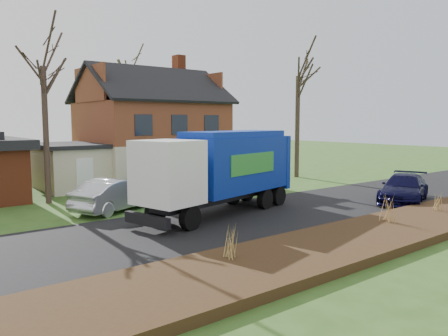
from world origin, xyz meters
TOP-DOWN VIEW (x-y plane):
  - ground at (0.00, 0.00)m, footprint 120.00×120.00m
  - road at (0.00, 0.00)m, footprint 80.00×7.00m
  - mulch_verge at (0.00, -5.30)m, footprint 80.00×3.50m
  - main_house at (1.49, 13.91)m, footprint 12.95×8.95m
  - garbage_truck at (-1.23, 1.49)m, footprint 9.10×4.36m
  - silver_sedan at (-4.76, 5.12)m, footprint 4.96×3.40m
  - navy_wagon at (8.00, -2.13)m, footprint 5.43×3.79m
  - tree_front_west at (-6.76, 9.05)m, footprint 3.27×3.27m
  - tree_front_east at (11.36, 8.51)m, footprint 3.90×3.90m
  - tree_back at (4.47, 22.38)m, footprint 3.75×3.75m
  - grass_clump_west at (-5.58, -4.59)m, footprint 0.36×0.29m
  - grass_clump_mid at (2.08, -4.83)m, footprint 0.38×0.31m
  - grass_clump_east at (5.80, -4.92)m, footprint 0.33×0.27m

SIDE VIEW (x-z plane):
  - ground at x=0.00m, z-range 0.00..0.00m
  - road at x=0.00m, z-range 0.00..0.02m
  - mulch_verge at x=0.00m, z-range 0.00..0.30m
  - grass_clump_east at x=5.80m, z-range 0.30..1.12m
  - navy_wagon at x=8.00m, z-range 0.00..1.46m
  - grass_clump_west at x=-5.58m, z-range 0.30..1.24m
  - silver_sedan at x=-4.76m, z-range 0.00..1.55m
  - grass_clump_mid at x=2.08m, z-range 0.30..1.36m
  - garbage_truck at x=-1.23m, z-range 0.29..4.06m
  - main_house at x=1.49m, z-range -0.60..8.66m
  - tree_front_west at x=-6.76m, z-range 3.15..12.86m
  - tree_front_east at x=11.36m, z-range 3.39..14.22m
  - tree_back at x=4.47m, z-range 3.96..15.83m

